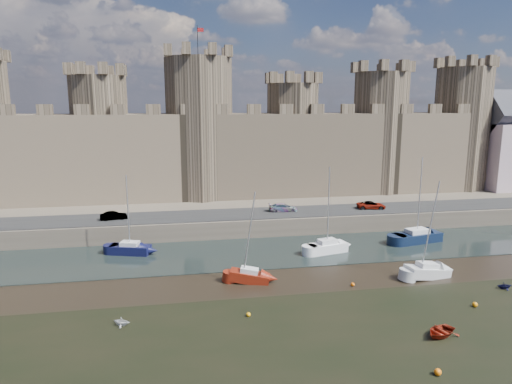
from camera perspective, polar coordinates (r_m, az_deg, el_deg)
ground at (r=34.64m, az=-5.67°, el=-20.97°), size 160.00×160.00×0.00m
water_channel at (r=56.39m, az=-7.51°, el=-7.93°), size 160.00×12.00×0.08m
quay at (r=90.94m, az=-8.50°, el=0.18°), size 160.00×60.00×2.50m
road at (r=65.27m, az=-7.94°, el=-2.99°), size 160.00×7.00×0.10m
castle at (r=77.59m, az=-8.96°, el=6.07°), size 108.50×11.00×29.00m
car_1 at (r=65.49m, az=-17.36°, el=-2.86°), size 3.75×1.89×1.18m
car_2 at (r=67.36m, az=3.39°, el=-1.97°), size 4.29×1.99×1.21m
car_3 at (r=71.00m, az=14.22°, el=-1.62°), size 4.56×2.65×1.19m
sailboat_1 at (r=58.42m, az=-15.47°, el=-6.80°), size 5.24×3.26×9.82m
sailboat_2 at (r=57.51m, az=8.88°, el=-6.74°), size 5.27×3.03×10.71m
sailboat_3 at (r=64.64m, az=19.47°, el=-5.23°), size 6.85×3.69×11.37m
sailboat_4 at (r=48.10m, az=-0.82°, el=-10.40°), size 4.39×2.60×9.62m
sailboat_5 at (r=52.56m, az=20.60°, el=-9.19°), size 5.07×2.57×10.47m
dinghy_3 at (r=41.19m, az=-16.43°, el=-15.28°), size 1.62×1.49×0.73m
dinghy_4 at (r=40.90m, az=22.07°, el=-15.94°), size 3.79×3.46×0.64m
dinghy_7 at (r=52.78m, az=28.62°, el=-10.23°), size 1.63×1.49×0.73m
buoy_1 at (r=41.17m, az=-0.95°, el=-15.07°), size 0.39×0.39×0.39m
buoy_2 at (r=35.78m, az=21.77°, el=-20.17°), size 0.50×0.50×0.50m
buoy_3 at (r=48.27m, az=11.99°, el=-11.23°), size 0.40×0.40×0.40m
buoy_5 at (r=47.30m, az=25.69°, el=-12.56°), size 0.49×0.49×0.49m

